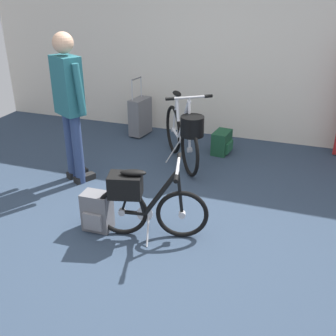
# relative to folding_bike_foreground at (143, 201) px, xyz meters

# --- Properties ---
(ground_plane) EXTENTS (7.37, 7.37, 0.00)m
(ground_plane) POSITION_rel_folding_bike_foreground_xyz_m (0.16, -0.02, -0.35)
(ground_plane) COLOR #2D3D51
(back_wall) EXTENTS (7.37, 0.10, 2.72)m
(back_wall) POSITION_rel_folding_bike_foreground_xyz_m (0.16, 2.76, 1.01)
(back_wall) COLOR silver
(back_wall) RESTS_ON ground_plane
(folding_bike_foreground) EXTENTS (0.96, 0.52, 0.70)m
(folding_bike_foreground) POSITION_rel_folding_bike_foreground_xyz_m (0.00, 0.00, 0.00)
(folding_bike_foreground) COLOR black
(folding_bike_foreground) RESTS_ON ground_plane
(display_bike_left) EXTENTS (0.81, 1.12, 0.93)m
(display_bike_left) POSITION_rel_folding_bike_foreground_xyz_m (-0.10, 1.51, 0.08)
(display_bike_left) COLOR black
(display_bike_left) RESTS_ON ground_plane
(visitor_near_wall) EXTENTS (0.47, 0.37, 1.61)m
(visitor_near_wall) POSITION_rel_folding_bike_foreground_xyz_m (-1.13, 0.76, 0.57)
(visitor_near_wall) COLOR navy
(visitor_near_wall) RESTS_ON ground_plane
(rolling_suitcase) EXTENTS (0.24, 0.39, 0.83)m
(rolling_suitcase) POSITION_rel_folding_bike_foreground_xyz_m (-1.02, 2.35, -0.07)
(rolling_suitcase) COLOR slate
(rolling_suitcase) RESTS_ON ground_plane
(backpack_on_floor) EXTENTS (0.25, 0.33, 0.29)m
(backpack_on_floor) POSITION_rel_folding_bike_foreground_xyz_m (0.24, 2.08, -0.21)
(backpack_on_floor) COLOR #19472D
(backpack_on_floor) RESTS_ON ground_plane
(handbag_on_floor) EXTENTS (0.26, 0.21, 0.36)m
(handbag_on_floor) POSITION_rel_folding_bike_foreground_xyz_m (-0.43, -0.04, -0.17)
(handbag_on_floor) COLOR slate
(handbag_on_floor) RESTS_ON ground_plane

